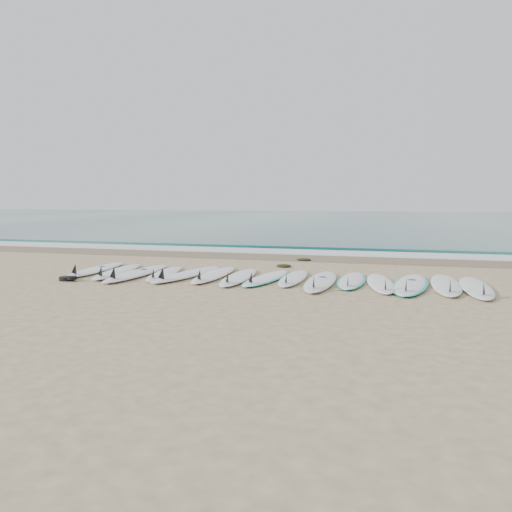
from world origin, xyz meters
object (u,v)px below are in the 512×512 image
(surfboard_0, at_px, (95,269))
(surfboard_7, at_px, (266,278))
(surfboard_14, at_px, (476,287))
(leash_coil, at_px, (68,278))

(surfboard_0, height_order, surfboard_7, surfboard_0)
(surfboard_0, height_order, surfboard_14, same)
(surfboard_14, bearing_deg, leash_coil, -171.16)
(leash_coil, bearing_deg, surfboard_0, 98.74)
(surfboard_0, distance_m, surfboard_14, 8.27)
(surfboard_14, height_order, leash_coil, surfboard_14)
(surfboard_0, bearing_deg, leash_coil, -86.25)
(surfboard_14, distance_m, leash_coil, 8.15)
(surfboard_14, bearing_deg, surfboard_0, 179.87)
(leash_coil, bearing_deg, surfboard_14, 7.80)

